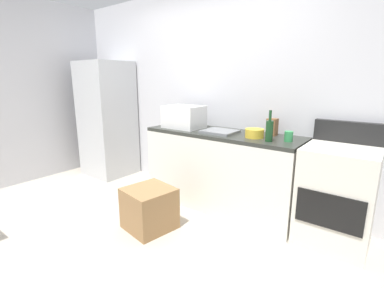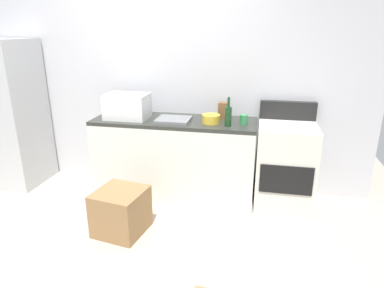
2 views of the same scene
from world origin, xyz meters
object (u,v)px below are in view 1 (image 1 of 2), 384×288
Objects in this scene: refrigerator at (108,119)px; cardboard_box_large at (149,208)px; mixing_bowl at (254,133)px; wine_bottle at (269,130)px; coffee_mug at (289,136)px; stove_oven at (337,194)px; knife_block at (272,127)px; microwave at (184,117)px.

refrigerator is 2.04m from cardboard_box_large.
refrigerator is 3.94× the size of cardboard_box_large.
wine_bottle is at bearing -24.18° from mixing_bowl.
stove_oven is at bearing 5.09° from coffee_mug.
knife_block reaches higher than mixing_bowl.
cardboard_box_large is at bearing -128.75° from knife_block.
wine_bottle is 0.22m from mixing_bowl.
microwave is at bearing -178.49° from stove_oven.
refrigerator is 2.81m from coffee_mug.
microwave is at bearing 0.34° from refrigerator.
refrigerator is 2.66m from wine_bottle.
knife_block is at bearing 65.56° from mixing_bowl.
coffee_mug is (-0.46, -0.04, 0.48)m from stove_oven.
stove_oven is at bearing 29.86° from cardboard_box_large.
stove_oven reaches higher than cardboard_box_large.
knife_block is at bearing 10.76° from microwave.
refrigerator is at bearing 179.77° from mixing_bowl.
cardboard_box_large is at bearing -25.31° from refrigerator.
cardboard_box_large is (-0.92, -0.73, -0.80)m from wine_bottle.
cardboard_box_large is at bearing -141.48° from wine_bottle.
wine_bottle is at bearing -2.03° from refrigerator.
wine_bottle reaches higher than mixing_bowl.
knife_block is 0.41× the size of cardboard_box_large.
wine_bottle reaches higher than stove_oven.
coffee_mug is at bearing 38.09° from cardboard_box_large.
knife_block is (-0.09, 0.30, -0.02)m from wine_bottle.
refrigerator reaches higher than cardboard_box_large.
microwave is at bearing 178.84° from mixing_bowl.
mixing_bowl is (-0.10, -0.22, -0.04)m from knife_block.
wine_bottle is (-0.61, -0.15, 0.54)m from stove_oven.
refrigerator is 2.58m from knife_block.
stove_oven reaches higher than coffee_mug.
refrigerator is 9.18× the size of mixing_bowl.
refrigerator is 2.47m from mixing_bowl.
knife_block is 1.53m from cardboard_box_large.
microwave is 1.53× the size of wine_bottle.
microwave is 2.42× the size of mixing_bowl.
mixing_bowl reaches higher than cardboard_box_large.
coffee_mug is at bearing 0.29° from refrigerator.
cardboard_box_large is (-1.07, -0.84, -0.74)m from coffee_mug.
microwave is (1.53, 0.01, 0.16)m from refrigerator.
microwave is 2.56× the size of knife_block.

